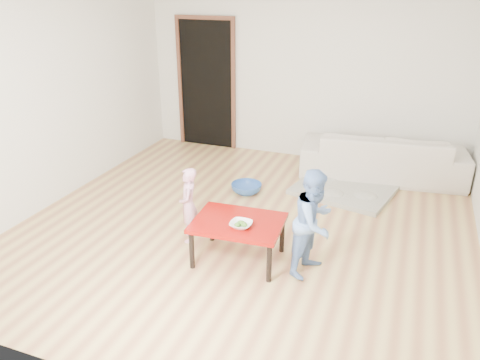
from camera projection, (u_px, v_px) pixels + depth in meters
The scene contains 13 objects.
floor at pixel (246, 225), 5.43m from camera, with size 5.00×5.00×0.01m, color #AA7249.
back_wall at pixel (303, 75), 7.06m from camera, with size 5.00×0.02×2.60m, color silver.
left_wall at pixel (55, 97), 5.73m from camera, with size 0.02×5.00×2.60m, color silver.
doorway at pixel (207, 85), 7.67m from camera, with size 1.02×0.08×2.11m, color brown, non-canonical shape.
sofa at pixel (382, 155), 6.63m from camera, with size 2.24×0.88×0.66m, color beige.
cushion at pixel (361, 147), 6.46m from camera, with size 0.43×0.38×0.11m, color orange.
red_table at pixel (238, 240), 4.68m from camera, with size 0.88×0.66×0.44m, color maroon, non-canonical shape.
bowl at pixel (241, 225), 4.47m from camera, with size 0.21×0.21×0.05m, color white.
broccoli at pixel (241, 225), 4.47m from camera, with size 0.12×0.12×0.06m, color #2D5919, non-canonical shape.
child_pink at pixel (189, 205), 4.97m from camera, with size 0.30×0.20×0.83m, color pink.
child_blue at pixel (314, 222), 4.38m from camera, with size 0.51×0.40×1.06m, color #5D8AD9.
basin at pixel (246, 188), 6.23m from camera, with size 0.41×0.41×0.13m, color #2A559E.
blanket at pixel (344, 189), 6.27m from camera, with size 1.22×1.02×0.06m, color #B3B19E, non-canonical shape.
Camera 1 is at (1.63, -4.49, 2.63)m, focal length 35.00 mm.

